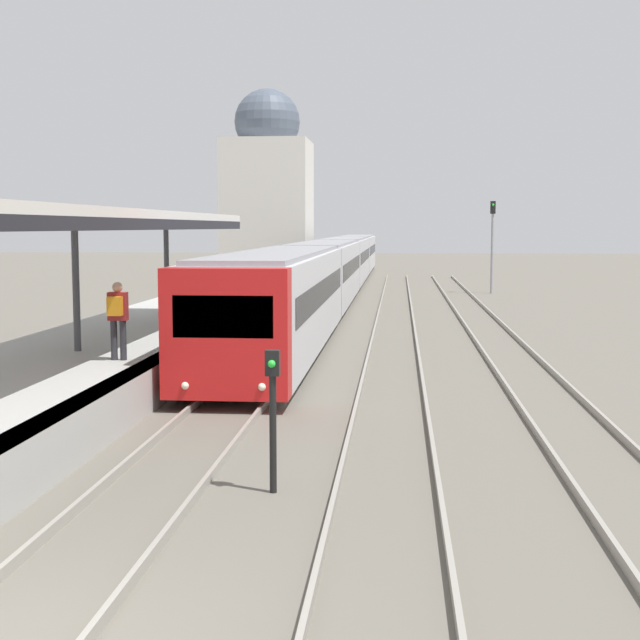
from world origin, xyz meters
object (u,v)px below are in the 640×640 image
object	(u,v)px
signal_post_near	(273,406)
train_near	(336,264)
signal_mast_far	(492,236)
person_on_platform	(117,314)

from	to	relation	value
signal_post_near	train_near	bearing A→B (deg)	92.64
signal_post_near	signal_mast_far	xyz separation A→B (m)	(6.94, 38.56, 1.99)
train_near	signal_mast_far	xyz separation A→B (m)	(8.67, 1.22, 1.55)
train_near	signal_post_near	world-z (taller)	train_near
signal_mast_far	signal_post_near	bearing A→B (deg)	-100.21
person_on_platform	signal_mast_far	size ratio (longest dim) A/B	0.32
person_on_platform	train_near	bearing A→B (deg)	85.47
train_near	person_on_platform	bearing A→B (deg)	-94.53
signal_post_near	signal_mast_far	distance (m)	39.23
person_on_platform	signal_post_near	world-z (taller)	person_on_platform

